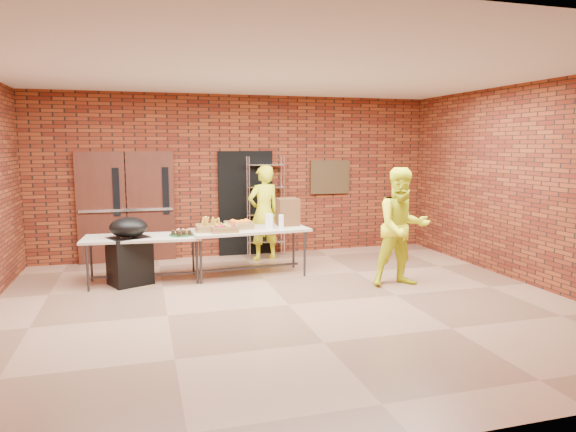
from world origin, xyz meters
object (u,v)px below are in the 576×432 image
at_px(table_right, 250,233).
at_px(coffee_dispenser, 288,212).
at_px(table_left, 143,240).
at_px(volunteer_man, 402,227).
at_px(volunteer_woman, 264,213).
at_px(covered_grill, 129,251).
at_px(wire_rack, 266,206).

bearing_deg(table_right, coffee_dispenser, 8.68).
height_order(table_left, volunteer_man, volunteer_man).
height_order(table_right, volunteer_woman, volunteer_woman).
bearing_deg(covered_grill, volunteer_woman, 0.85).
distance_m(coffee_dispenser, volunteer_woman, 0.99).
xyz_separation_m(wire_rack, coffee_dispenser, (0.07, -1.37, 0.05)).
bearing_deg(table_left, coffee_dispenser, 8.35).
relative_size(table_left, volunteer_woman, 1.04).
bearing_deg(coffee_dispenser, table_left, -176.19).
height_order(table_left, covered_grill, covered_grill).
height_order(coffee_dispenser, covered_grill, coffee_dispenser).
xyz_separation_m(volunteer_woman, volunteer_man, (1.66, -2.42, 0.02)).
height_order(table_left, coffee_dispenser, coffee_dispenser).
relative_size(covered_grill, volunteer_woman, 0.59).
bearing_deg(covered_grill, table_left, -14.13).
height_order(covered_grill, volunteer_man, volunteer_man).
distance_m(coffee_dispenser, covered_grill, 2.74).
height_order(wire_rack, volunteer_woman, wire_rack).
relative_size(wire_rack, table_right, 0.98).
distance_m(table_right, volunteer_man, 2.53).
xyz_separation_m(table_left, covered_grill, (-0.21, -0.04, -0.15)).
bearing_deg(wire_rack, covered_grill, -139.54).
bearing_deg(wire_rack, volunteer_woman, -99.25).
bearing_deg(volunteer_woman, table_left, 9.95).
bearing_deg(volunteer_man, table_left, 165.44).
relative_size(coffee_dispenser, volunteer_man, 0.26).
bearing_deg(volunteer_woman, volunteer_man, 108.06).
bearing_deg(covered_grill, wire_rack, 6.74).
bearing_deg(wire_rack, table_left, -137.99).
bearing_deg(table_left, wire_rack, 37.14).
bearing_deg(volunteer_woman, wire_rack, -125.14).
relative_size(wire_rack, coffee_dispenser, 4.15).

